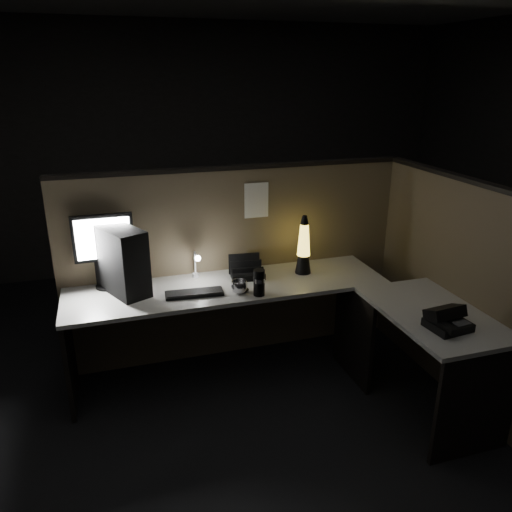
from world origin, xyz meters
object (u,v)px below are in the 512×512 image
object	(u,v)px
pc_tower	(121,260)
lava_lamp	(304,249)
monitor	(104,244)
desk_phone	(446,320)
keyboard	(194,293)

from	to	relation	value
pc_tower	lava_lamp	distance (m)	1.33
monitor	desk_phone	world-z (taller)	monitor
monitor	lava_lamp	size ratio (longest dim) A/B	1.18
monitor	desk_phone	size ratio (longest dim) A/B	2.06
monitor	lava_lamp	world-z (taller)	monitor
pc_tower	monitor	size ratio (longest dim) A/B	0.87
pc_tower	lava_lamp	bearing A→B (deg)	-26.96
pc_tower	desk_phone	size ratio (longest dim) A/B	1.80
pc_tower	lava_lamp	world-z (taller)	pc_tower
pc_tower	keyboard	distance (m)	0.55
desk_phone	keyboard	bearing A→B (deg)	140.06
monitor	lava_lamp	xyz separation A→B (m)	(1.43, -0.17, -0.13)
pc_tower	desk_phone	xyz separation A→B (m)	(1.81, -1.12, -0.18)
monitor	keyboard	bearing A→B (deg)	-31.08
keyboard	desk_phone	xyz separation A→B (m)	(1.35, -0.91, 0.04)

